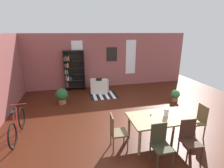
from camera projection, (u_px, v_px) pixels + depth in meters
ground_plane at (133, 126)px, 5.42m from camera, size 11.20×11.20×0.00m
back_wall_brick at (105, 61)px, 9.06m from camera, size 9.15×0.12×2.82m
window_pane_0 at (78, 59)px, 8.63m from camera, size 0.55×0.02×1.83m
window_pane_1 at (131, 57)px, 9.28m from camera, size 0.55×0.02×1.83m
dining_table at (160, 120)px, 4.45m from camera, size 1.63×0.95×0.75m
vase_on_table at (166, 112)px, 4.43m from camera, size 0.12×0.12×0.22m
tealight_candle_0 at (151, 114)px, 4.52m from camera, size 0.04×0.04×0.04m
tealight_candle_1 at (165, 114)px, 4.51m from camera, size 0.04×0.04×0.05m
dining_chair_head_right at (198, 120)px, 4.76m from camera, size 0.42×0.42×0.95m
dining_chair_near_right at (189, 139)px, 3.93m from camera, size 0.43×0.43×0.95m
dining_chair_near_left at (160, 143)px, 3.76m from camera, size 0.41×0.41×0.95m
dining_chair_head_left at (116, 131)px, 4.23m from camera, size 0.42×0.42×0.95m
bookshelf_tall at (73, 71)px, 8.57m from camera, size 1.01×0.30×2.01m
armchair_white at (100, 87)px, 8.40m from camera, size 1.01×1.01×0.75m
bicycle_second at (17, 125)px, 4.81m from camera, size 0.44×1.67×0.88m
potted_plant_by_shelf at (175, 95)px, 7.27m from camera, size 0.36×0.36×0.51m
potted_plant_corner at (62, 95)px, 7.02m from camera, size 0.50×0.50×0.66m
striped_rug at (103, 95)px, 8.04m from camera, size 1.27×1.08×0.01m
framed_picture at (112, 54)px, 8.98m from camera, size 0.56×0.03×0.72m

